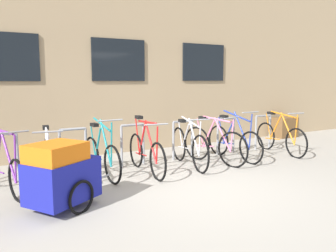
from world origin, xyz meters
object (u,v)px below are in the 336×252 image
at_px(bicycle_orange, 280,137).
at_px(bike_trailer, 61,175).
at_px(bicycle_teal, 101,156).
at_px(bicycle_white, 48,163).
at_px(bicycle_purple, 3,169).
at_px(planter_box, 285,127).
at_px(bicycle_silver, 189,147).
at_px(bicycle_red, 146,153).
at_px(bicycle_pink, 214,144).
at_px(bicycle_blue, 234,141).

height_order(bicycle_orange, bike_trailer, bicycle_orange).
xyz_separation_m(bicycle_teal, bicycle_white, (-0.94, -0.09, 0.02)).
bearing_deg(bicycle_purple, planter_box, 10.96).
bearing_deg(planter_box, bicycle_white, -168.11).
bearing_deg(bicycle_purple, bicycle_silver, -0.00).
xyz_separation_m(bicycle_silver, bike_trailer, (-2.79, -1.15, 0.08)).
xyz_separation_m(bicycle_red, planter_box, (5.47, 1.57, -0.09)).
relative_size(bicycle_silver, bike_trailer, 1.29).
bearing_deg(bicycle_red, bicycle_pink, -0.22).
distance_m(bicycle_pink, planter_box, 4.20).
distance_m(bicycle_red, bicycle_white, 1.76).
xyz_separation_m(bicycle_blue, bicycle_red, (-2.19, -0.08, -0.00)).
bearing_deg(bicycle_pink, bicycle_blue, 8.02).
xyz_separation_m(bicycle_silver, bicycle_orange, (2.56, -0.04, -0.01)).
bearing_deg(bicycle_red, bike_trailer, -148.58).
bearing_deg(bicycle_white, bicycle_purple, -179.40).
bearing_deg(bicycle_blue, planter_box, 24.49).
distance_m(bicycle_purple, planter_box, 8.04).
height_order(bicycle_orange, bicycle_pink, bicycle_orange).
xyz_separation_m(bicycle_silver, bicycle_pink, (0.60, -0.05, -0.00)).
distance_m(bicycle_orange, bike_trailer, 5.46).
relative_size(bicycle_white, bike_trailer, 1.26).
bearing_deg(bicycle_pink, bicycle_silver, 175.21).
xyz_separation_m(bicycle_orange, bicycle_teal, (-4.36, 0.14, -0.00)).
xyz_separation_m(bicycle_pink, bicycle_white, (-3.34, 0.06, 0.00)).
height_order(bicycle_silver, bicycle_white, bicycle_silver).
height_order(bicycle_blue, planter_box, bicycle_blue).
distance_m(bicycle_silver, bike_trailer, 3.01).
relative_size(bicycle_teal, bicycle_pink, 0.98).
height_order(bicycle_teal, planter_box, bicycle_teal).
bearing_deg(planter_box, bicycle_silver, -161.18).
xyz_separation_m(bicycle_red, bike_trailer, (-1.80, -1.10, 0.09)).
bearing_deg(bike_trailer, bicycle_blue, 16.48).
bearing_deg(bicycle_teal, planter_box, 12.80).
height_order(bike_trailer, planter_box, bike_trailer).
xyz_separation_m(bicycle_blue, bicycle_silver, (-1.21, -0.04, 0.01)).
relative_size(bicycle_red, bicycle_orange, 1.00).
distance_m(bicycle_orange, planter_box, 2.49).
bearing_deg(bicycle_orange, bicycle_pink, -179.82).
height_order(bicycle_silver, bicycle_pink, bicycle_silver).
xyz_separation_m(bicycle_orange, bicycle_pink, (-1.96, -0.01, 0.01)).
bearing_deg(bicycle_pink, bicycle_purple, 179.28).
distance_m(bicycle_silver, bicycle_pink, 0.60).
distance_m(bicycle_blue, bicycle_red, 2.19).
distance_m(bicycle_pink, bicycle_white, 3.34).
bearing_deg(bicycle_pink, bicycle_orange, 0.18).
relative_size(bike_trailer, planter_box, 2.00).
bearing_deg(bicycle_pink, bicycle_white, 179.02).
bearing_deg(bicycle_pink, bicycle_teal, 176.42).
height_order(bicycle_white, planter_box, bicycle_white).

